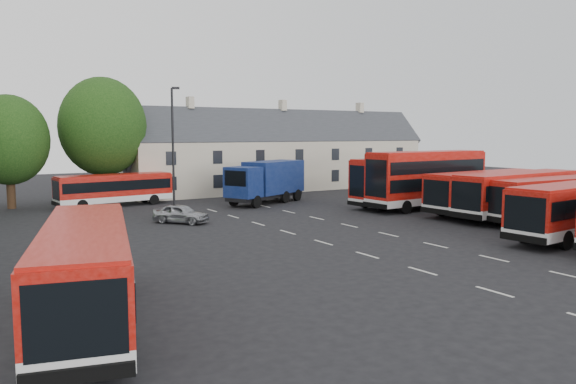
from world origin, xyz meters
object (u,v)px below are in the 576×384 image
box_truck (267,180)px  silver_car (181,214)px  lamppost (173,147)px  bus_dd_south (427,176)px  bus_west (85,265)px

box_truck → silver_car: bearing=-172.5°
lamppost → box_truck: bearing=15.7°
box_truck → lamppost: bearing=171.2°
bus_dd_south → lamppost: 21.11m
bus_west → box_truck: 32.77m
bus_west → silver_car: bearing=-15.6°
bus_west → lamppost: lamppost is taller
silver_car → bus_dd_south: bearing=-48.4°
bus_dd_south → bus_west: size_ratio=0.99×
bus_west → box_truck: bearing=-26.3°
box_truck → lamppost: size_ratio=0.92×
bus_west → box_truck: box_truck is taller
bus_dd_south → box_truck: bus_dd_south is taller
box_truck → silver_car: box_truck is taller
bus_dd_south → box_truck: size_ratio=1.32×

